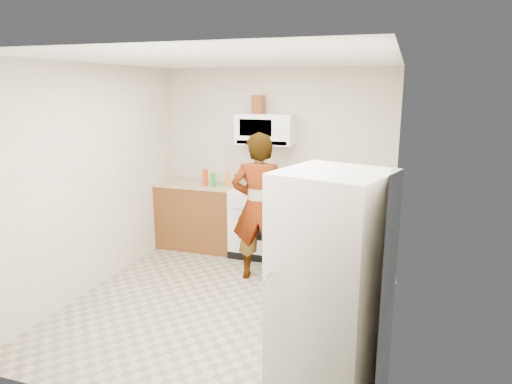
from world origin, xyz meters
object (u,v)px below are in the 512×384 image
at_px(kettle, 331,182).
at_px(saucepan, 250,179).
at_px(person, 259,207).
at_px(microwave, 266,129).
at_px(gas_range, 262,220).
at_px(fridge, 330,289).

distance_m(kettle, saucepan, 1.10).
xyz_separation_m(person, saucepan, (-0.42, 0.91, 0.14)).
bearing_deg(person, microwave, -88.89).
height_order(gas_range, fridge, fridge).
relative_size(gas_range, person, 0.64).
xyz_separation_m(microwave, fridge, (1.35, -2.79, -0.85)).
relative_size(kettle, saucepan, 0.92).
height_order(gas_range, kettle, same).
bearing_deg(fridge, microwave, 132.51).
distance_m(gas_range, fridge, 3.00).
xyz_separation_m(kettle, saucepan, (-1.10, -0.04, -0.02)).
xyz_separation_m(person, fridge, (1.15, -1.87, -0.03)).
distance_m(microwave, kettle, 1.11).
distance_m(gas_range, saucepan, 0.58).
bearing_deg(saucepan, microwave, 0.39).
distance_m(microwave, fridge, 3.21).
xyz_separation_m(person, kettle, (0.68, 0.95, 0.16)).
height_order(person, fridge, person).
height_order(person, kettle, person).
distance_m(gas_range, kettle, 1.05).
distance_m(gas_range, microwave, 1.22).
xyz_separation_m(gas_range, fridge, (1.35, -2.66, 0.36)).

